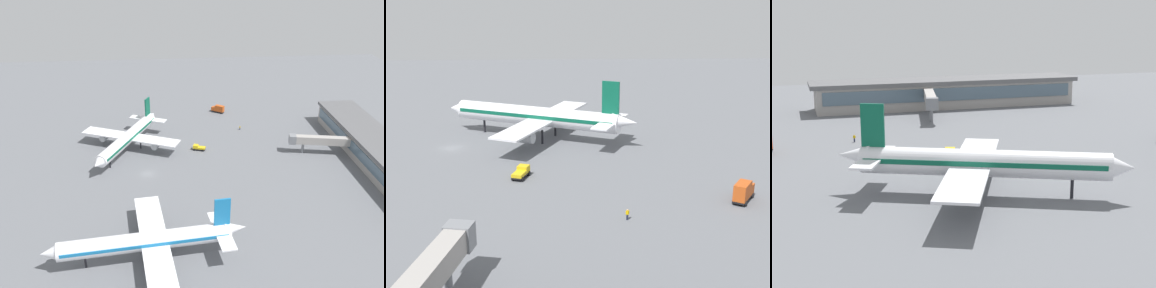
% 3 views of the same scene
% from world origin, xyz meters
% --- Properties ---
extents(ground, '(288.00, 288.00, 0.00)m').
position_xyz_m(ground, '(0.00, 0.00, 0.00)').
color(ground, slate).
extents(airplane_at_gate, '(43.59, 36.13, 14.08)m').
position_xyz_m(airplane_at_gate, '(18.19, 6.69, 5.12)').
color(airplane_at_gate, white).
rests_on(airplane_at_gate, ground).
extents(catering_truck, '(4.76, 5.68, 3.30)m').
position_xyz_m(catering_truck, '(51.75, -30.70, 1.70)').
color(catering_truck, black).
rests_on(catering_truck, ground).
extents(pushback_tractor, '(3.29, 4.77, 1.90)m').
position_xyz_m(pushback_tractor, '(15.96, -18.43, 0.97)').
color(pushback_tractor, black).
rests_on(pushback_tractor, ground).
extents(ground_crew_worker, '(0.56, 0.48, 1.67)m').
position_xyz_m(ground_crew_worker, '(32.56, -36.78, 0.85)').
color(ground_crew_worker, '#1E2338').
rests_on(ground_crew_worker, ground).
extents(jet_bridge, '(6.93, 21.71, 6.74)m').
position_xyz_m(jet_bridge, '(9.50, -60.39, 5.14)').
color(jet_bridge, '#9E9993').
rests_on(jet_bridge, ground).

